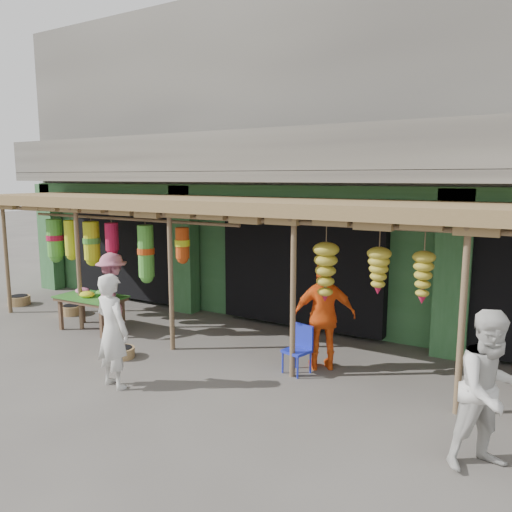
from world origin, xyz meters
The scene contains 12 objects.
ground centered at (0.00, 0.00, 0.00)m, with size 80.00×80.00×0.00m, color #514C47.
building centered at (0.00, 4.87, 3.37)m, with size 16.40×6.80×7.00m.
awning centered at (-0.16, 0.80, 2.57)m, with size 14.00×2.70×2.79m.
flower_table centered at (-3.72, -0.12, 0.69)m, with size 1.46×0.89×0.85m.
blue_chair centered at (1.02, 0.03, 0.44)m, with size 0.46×0.47×0.79m.
basket_left centered at (-7.00, 0.36, 0.11)m, with size 0.54×0.54×0.22m, color brown.
basket_mid centered at (-2.00, -1.00, 0.09)m, with size 0.46×0.46×0.18m, color #A07147.
basket_right centered at (-5.11, 0.43, 0.11)m, with size 0.47×0.47×0.21m, color #998047.
person_front centered at (-1.17, -1.95, 0.88)m, with size 0.64×0.42×1.77m, color silver.
person_right centered at (4.00, -1.39, 0.90)m, with size 0.87×0.68×1.79m, color silver.
person_vendor centered at (1.29, 0.37, 0.91)m, with size 1.06×0.44×1.82m, color #EF5B16.
person_shopper centered at (-3.16, -0.08, 0.84)m, with size 1.09×0.62×1.68m, color #C0657E.
Camera 1 is at (4.43, -7.08, 3.18)m, focal length 35.00 mm.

